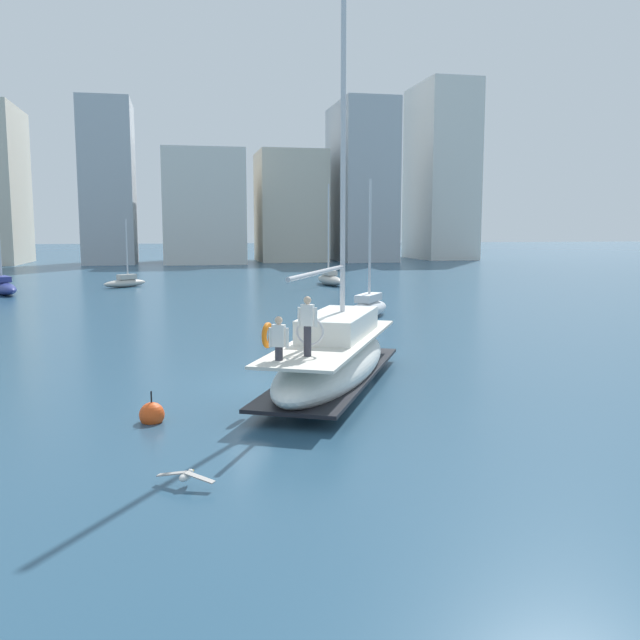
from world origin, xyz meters
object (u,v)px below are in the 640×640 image
Objects in this scene: moored_sloop_near at (3,286)px; moored_cutter_right at (330,278)px; moored_cutter_left at (125,282)px; main_sailboat at (334,357)px; moored_sloop_far at (367,308)px; seagull at (186,476)px; mooring_buoy at (152,415)px.

moored_sloop_near is 1.02× the size of moored_cutter_right.
moored_cutter_left is at bearing 29.00° from moored_sloop_near.
moored_sloop_near is at bearing 116.83° from main_sailboat.
moored_sloop_far is 1.34× the size of moored_cutter_left.
moored_cutter_right is 46.11m from seagull.
main_sailboat reaches higher than moored_sloop_far.
moored_sloop_far is 24.81m from seagull.
moored_cutter_right reaches higher than mooring_buoy.
moored_sloop_far reaches higher than mooring_buoy.
main_sailboat reaches higher than moored_cutter_right.
mooring_buoy is at bearing -85.18° from moored_cutter_left.
seagull is (12.49, -41.11, -0.39)m from moored_sloop_near.
mooring_buoy is (3.47, -41.09, -0.26)m from moored_cutter_left.
moored_sloop_far is at bearing 70.91° from main_sailboat.
seagull is at bearing -113.34° from moored_sloop_far.
moored_cutter_left is 0.65× the size of moored_cutter_right.
moored_cutter_right is (16.81, -1.33, 0.13)m from moored_cutter_left.
main_sailboat is at bearing 28.39° from mooring_buoy.
moored_sloop_near is 38.35m from mooring_buoy.
moored_sloop_near is at bearing -172.62° from moored_cutter_right.
mooring_buoy is (-0.77, 4.60, -0.02)m from seagull.
moored_sloop_near is at bearing -151.00° from moored_cutter_left.
moored_sloop_near is 28.88m from moored_sloop_far.
moored_sloop_far is at bearing 59.76° from mooring_buoy.
seagull is at bearing -80.48° from mooring_buoy.
moored_sloop_near reaches higher than moored_cutter_left.
seagull is (4.24, -45.69, -0.23)m from moored_cutter_left.
seagull is 4.66m from mooring_buoy.
moored_sloop_near reaches higher than moored_cutter_right.
mooring_buoy is at bearing -151.61° from main_sailboat.
moored_sloop_near reaches higher than seagull.
moored_sloop_far is at bearing -39.39° from moored_sloop_near.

